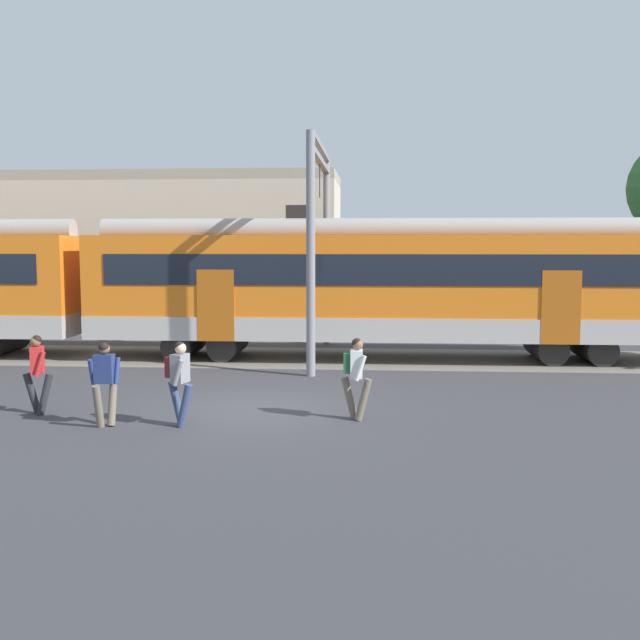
# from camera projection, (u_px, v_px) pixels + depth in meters

# --- Properties ---
(ground_plane) EXTENTS (160.00, 160.00, 0.00)m
(ground_plane) POSITION_uv_depth(u_px,v_px,m) (254.00, 408.00, 16.14)
(ground_plane) COLOR #38383D
(track_bed) EXTENTS (80.00, 4.40, 0.01)m
(track_bed) POSITION_uv_depth(u_px,v_px,m) (41.00, 355.00, 23.98)
(track_bed) COLOR slate
(track_bed) RESTS_ON ground
(commuter_train) EXTENTS (38.05, 3.07, 4.73)m
(commuter_train) POSITION_uv_depth(u_px,v_px,m) (114.00, 285.00, 23.56)
(commuter_train) COLOR #B2ADA8
(commuter_train) RESTS_ON ground
(pedestrian_red) EXTENTS (0.70, 0.53, 1.67)m
(pedestrian_red) POSITION_uv_depth(u_px,v_px,m) (38.00, 369.00, 15.51)
(pedestrian_red) COLOR #28282D
(pedestrian_red) RESTS_ON ground
(pedestrian_navy) EXTENTS (0.53, 0.64, 1.67)m
(pedestrian_navy) POSITION_uv_depth(u_px,v_px,m) (105.00, 378.00, 14.44)
(pedestrian_navy) COLOR #6B6051
(pedestrian_navy) RESTS_ON ground
(pedestrian_grey) EXTENTS (0.60, 0.62, 1.67)m
(pedestrian_grey) POSITION_uv_depth(u_px,v_px,m) (179.00, 376.00, 14.49)
(pedestrian_grey) COLOR navy
(pedestrian_grey) RESTS_ON ground
(pedestrian_white) EXTENTS (0.64, 0.53, 1.67)m
(pedestrian_white) POSITION_uv_depth(u_px,v_px,m) (355.00, 371.00, 15.01)
(pedestrian_white) COLOR #6B6051
(pedestrian_white) RESTS_ON ground
(catenary_gantry) EXTENTS (0.24, 6.64, 6.53)m
(catenary_gantry) POSITION_uv_depth(u_px,v_px,m) (320.00, 219.00, 22.88)
(catenary_gantry) COLOR gray
(catenary_gantry) RESTS_ON ground
(background_building) EXTENTS (21.79, 5.00, 9.20)m
(background_building) POSITION_uv_depth(u_px,v_px,m) (80.00, 252.00, 31.54)
(background_building) COLOR beige
(background_building) RESTS_ON ground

